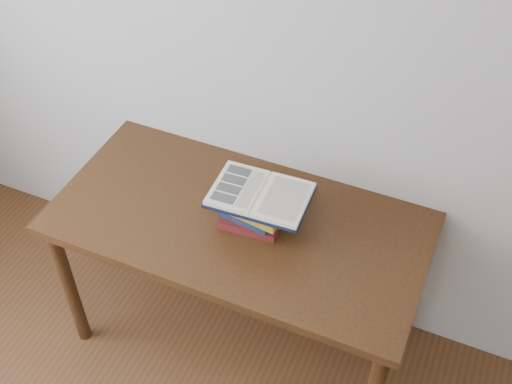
% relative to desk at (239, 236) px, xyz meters
% --- Properties ---
extents(desk, '(1.50, 0.75, 0.81)m').
position_rel_desk_xyz_m(desk, '(0.00, 0.00, 0.00)').
color(desk, '#422910').
rests_on(desk, ground).
extents(book_stack, '(0.28, 0.20, 0.15)m').
position_rel_desk_xyz_m(book_stack, '(0.06, 0.02, 0.17)').
color(book_stack, maroon).
rests_on(book_stack, desk).
extents(open_book, '(0.39, 0.28, 0.03)m').
position_rel_desk_xyz_m(open_book, '(0.09, 0.01, 0.26)').
color(open_book, black).
rests_on(open_book, book_stack).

